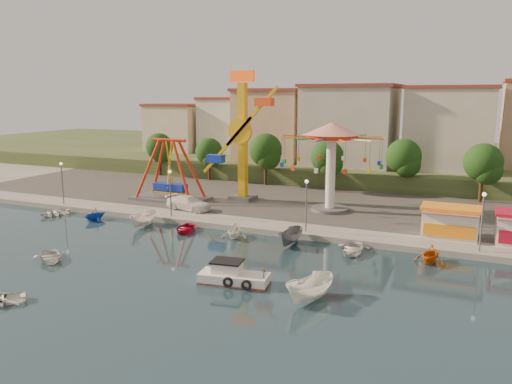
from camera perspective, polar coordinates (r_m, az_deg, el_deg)
The scene contains 36 objects.
ground at distance 42.91m, azimuth -10.27°, elevation -8.33°, with size 200.00×200.00×0.00m, color #16303D.
quay_deck at distance 99.05m, azimuth 10.21°, elevation 2.85°, with size 200.00×100.00×0.60m, color #9E998E.
asphalt_pad at distance 68.74m, azimuth 3.82°, elevation -0.31°, with size 90.00×28.00×0.01m, color #4C4944.
hill_terrace at distance 103.72m, azimuth 10.89°, elevation 3.86°, with size 200.00×60.00×3.00m, color #384C26.
pirate_ship_ride at distance 65.93m, azimuth -9.83°, elevation 2.41°, with size 10.00×5.00×8.00m.
kamikaze_tower at distance 63.91m, azimuth -1.34°, elevation 5.98°, with size 7.10×3.10×16.50m.
wave_swinger at distance 58.55m, azimuth 8.61°, elevation 5.13°, with size 11.60×11.60×10.40m.
booth_left at distance 51.27m, azimuth 21.30°, elevation -3.20°, with size 5.40×3.78×3.08m.
lamp_post_0 at distance 66.95m, azimuth -21.24°, elevation 0.82°, with size 0.14×0.14×5.00m, color #59595E.
lamp_post_1 at distance 56.85m, azimuth -9.74°, elevation -0.28°, with size 0.14×0.14×5.00m, color #59595E.
lamp_post_2 at distance 49.95m, azimuth 5.76°, elevation -1.74°, with size 0.14×0.14×5.00m, color #59595E.
lamp_post_3 at distance 47.64m, azimuth 24.39°, elevation -3.32°, with size 0.14×0.14×5.00m, color #59595E.
tree_0 at distance 86.17m, azimuth -11.00°, elevation 5.09°, with size 4.60×4.60×7.19m.
tree_1 at distance 80.28m, azimuth -5.40°, elevation 4.62°, with size 4.35×4.35×6.80m.
tree_2 at distance 75.45m, azimuth 1.10°, elevation 4.81°, with size 5.02×5.02×7.85m.
tree_3 at distance 70.85m, azimuth 8.14°, elevation 4.00°, with size 4.68×4.68×7.32m.
tree_4 at distance 71.76m, azimuth 16.52°, elevation 3.90°, with size 4.86×4.86×7.60m.
tree_5 at distance 69.39m, azimuth 24.53°, elevation 3.09°, with size 4.83×4.83×7.54m.
building_0 at distance 97.54m, azimuth -11.60°, elevation 7.78°, with size 9.26×9.53×11.87m, color beige.
building_1 at distance 95.88m, azimuth -3.77°, elevation 6.95°, with size 12.33×9.01×8.63m, color silver.
building_2 at distance 91.01m, azimuth 3.80°, elevation 7.56°, with size 11.95×9.28×11.23m, color tan.
building_3 at distance 84.23m, azimuth 11.94°, elevation 6.37°, with size 12.59×10.50×9.20m, color beige.
building_4 at distance 85.88m, azimuth 21.28°, elevation 5.96°, with size 10.75×9.23×9.24m, color beige.
cabin_motorboat at distance 38.49m, azimuth -2.70°, elevation -9.66°, with size 5.55×2.77×1.87m.
rowboat_a at distance 46.88m, azimuth -22.45°, elevation -6.83°, with size 2.66×3.73×0.77m, color silver.
rowboat_b at distance 39.11m, azimuth -27.23°, elevation -10.84°, with size 2.36×3.31×0.69m, color white.
skiff at distance 35.34m, azimuth 6.21°, elevation -10.96°, with size 1.75×4.66×1.80m, color white.
van at distance 59.98m, azimuth -7.70°, elevation -1.26°, with size 2.32×5.70×1.65m, color white.
moored_boat_0 at distance 64.13m, azimuth -22.06°, elevation -2.14°, with size 2.60×3.64×0.75m, color white.
moored_boat_1 at distance 59.85m, azimuth -17.96°, elevation -2.42°, with size 2.38×2.76×1.45m, color #1446B4.
moored_boat_2 at distance 55.65m, azimuth -12.77°, elevation -3.05°, with size 1.60×4.26×1.64m, color silver.
moored_boat_3 at distance 52.84m, azimuth -8.13°, elevation -4.13°, with size 2.58×3.62×0.75m, color #AF0E2A.
moored_boat_4 at distance 49.99m, azimuth -2.49°, elevation -4.41°, with size 2.58×2.99×1.58m, color white.
moored_boat_5 at distance 47.73m, azimuth 3.97°, elevation -5.15°, with size 1.59×4.23×1.64m, color slate.
moored_boat_6 at distance 46.26m, azimuth 10.90°, elevation -6.36°, with size 2.94×4.12×0.85m, color silver.
moored_boat_7 at distance 45.23m, azimuth 19.33°, elevation -6.69°, with size 2.65×3.07×1.62m, color #CD6012.
Camera 1 is at (23.04, -33.34, 14.09)m, focal length 35.00 mm.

